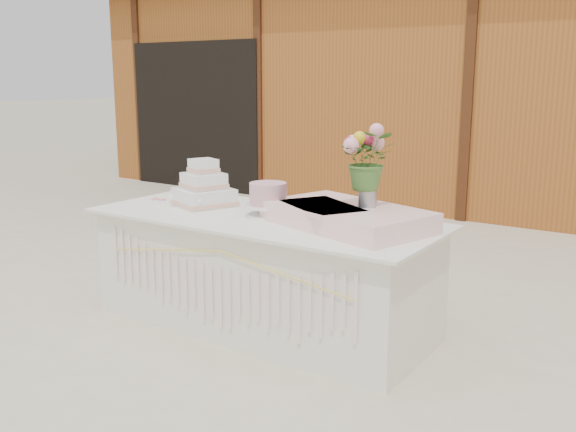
# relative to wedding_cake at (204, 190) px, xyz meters

# --- Properties ---
(ground) EXTENTS (80.00, 80.00, 0.00)m
(ground) POSITION_rel_wedding_cake_xyz_m (0.58, -0.07, -0.88)
(ground) COLOR beige
(ground) RESTS_ON ground
(barn) EXTENTS (12.60, 4.60, 3.30)m
(barn) POSITION_rel_wedding_cake_xyz_m (0.57, 5.92, 0.79)
(barn) COLOR #934C1E
(barn) RESTS_ON ground
(cake_table) EXTENTS (2.40, 1.00, 0.77)m
(cake_table) POSITION_rel_wedding_cake_xyz_m (0.58, -0.08, -0.50)
(cake_table) COLOR silver
(cake_table) RESTS_ON ground
(wedding_cake) EXTENTS (0.49, 0.49, 0.34)m
(wedding_cake) POSITION_rel_wedding_cake_xyz_m (0.00, 0.00, 0.00)
(wedding_cake) COLOR white
(wedding_cake) RESTS_ON cake_table
(pink_cake_stand) EXTENTS (0.32, 0.32, 0.23)m
(pink_cake_stand) POSITION_rel_wedding_cake_xyz_m (0.60, -0.04, 0.01)
(pink_cake_stand) COLOR white
(pink_cake_stand) RESTS_ON cake_table
(satin_runner) EXTENTS (1.14, 0.86, 0.13)m
(satin_runner) POSITION_rel_wedding_cake_xyz_m (1.18, -0.01, -0.05)
(satin_runner) COLOR #FDCCCB
(satin_runner) RESTS_ON cake_table
(flower_vase) EXTENTS (0.11, 0.11, 0.15)m
(flower_vase) POSITION_rel_wedding_cake_xyz_m (1.29, 0.04, 0.09)
(flower_vase) COLOR #A2A2A6
(flower_vase) RESTS_ON satin_runner
(bouquet) EXTENTS (0.42, 0.40, 0.37)m
(bouquet) POSITION_rel_wedding_cake_xyz_m (1.29, 0.04, 0.35)
(bouquet) COLOR #406C2B
(bouquet) RESTS_ON flower_vase
(loose_flowers) EXTENTS (0.24, 0.35, 0.02)m
(loose_flowers) POSITION_rel_wedding_cake_xyz_m (-0.41, 0.02, -0.11)
(loose_flowers) COLOR pink
(loose_flowers) RESTS_ON cake_table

